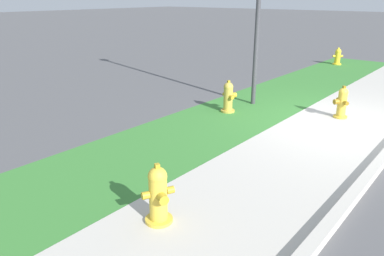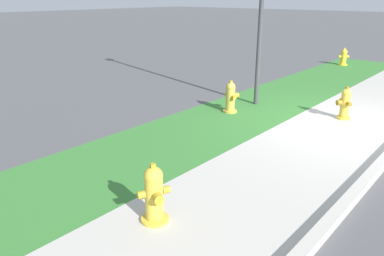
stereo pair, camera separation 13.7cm
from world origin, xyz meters
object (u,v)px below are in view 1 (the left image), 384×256
(fire_hydrant_near_corner, at_px, (158,195))
(fire_hydrant_at_driveway, at_px, (228,97))
(fire_hydrant_mid_block, at_px, (338,57))
(fire_hydrant_by_grass_verge, at_px, (342,103))

(fire_hydrant_near_corner, height_order, fire_hydrant_at_driveway, fire_hydrant_near_corner)
(fire_hydrant_mid_block, height_order, fire_hydrant_at_driveway, fire_hydrant_at_driveway)
(fire_hydrant_at_driveway, bearing_deg, fire_hydrant_mid_block, 116.16)
(fire_hydrant_near_corner, relative_size, fire_hydrant_at_driveway, 1.03)
(fire_hydrant_by_grass_verge, relative_size, fire_hydrant_near_corner, 0.95)
(fire_hydrant_by_grass_verge, bearing_deg, fire_hydrant_mid_block, -31.15)
(fire_hydrant_by_grass_verge, xyz_separation_m, fire_hydrant_near_corner, (-5.51, 0.30, 0.02))
(fire_hydrant_by_grass_verge, bearing_deg, fire_hydrant_near_corner, 125.98)
(fire_hydrant_mid_block, bearing_deg, fire_hydrant_at_driveway, -129.12)
(fire_hydrant_by_grass_verge, relative_size, fire_hydrant_mid_block, 1.11)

